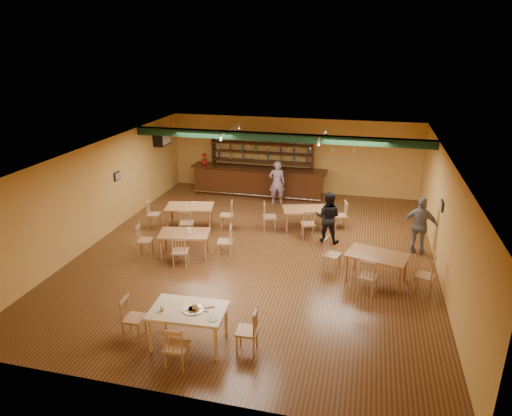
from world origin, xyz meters
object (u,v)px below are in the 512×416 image
(dining_table_a, at_px, (190,217))
(patron_right_a, at_px, (328,217))
(dining_table_c, at_px, (185,244))
(dining_table_d, at_px, (376,268))
(near_table, at_px, (189,326))
(dining_table_b, at_px, (305,219))
(patron_bar, at_px, (277,183))
(bar_counter, at_px, (258,182))

(dining_table_a, xyz_separation_m, patron_right_a, (4.51, -0.02, 0.42))
(dining_table_c, bearing_deg, dining_table_a, 95.47)
(dining_table_d, bearing_deg, dining_table_c, -167.23)
(dining_table_c, xyz_separation_m, near_table, (1.65, -3.84, 0.05))
(dining_table_d, bearing_deg, dining_table_b, 142.14)
(dining_table_c, bearing_deg, patron_right_a, 15.29)
(dining_table_c, xyz_separation_m, dining_table_d, (5.35, -0.22, 0.02))
(dining_table_d, distance_m, patron_bar, 6.43)
(patron_bar, bearing_deg, patron_right_a, 112.86)
(bar_counter, bearing_deg, dining_table_a, -109.81)
(dining_table_b, distance_m, dining_table_c, 4.15)
(dining_table_b, distance_m, dining_table_d, 3.76)
(dining_table_d, height_order, patron_right_a, patron_right_a)
(dining_table_c, relative_size, near_table, 0.94)
(patron_right_a, bearing_deg, dining_table_a, 6.48)
(dining_table_b, bearing_deg, dining_table_c, -154.14)
(dining_table_d, bearing_deg, bar_counter, 142.09)
(dining_table_b, bearing_deg, patron_bar, 105.61)
(dining_table_d, relative_size, patron_right_a, 0.93)
(dining_table_a, height_order, dining_table_b, dining_table_a)
(dining_table_b, distance_m, patron_right_a, 1.21)
(dining_table_a, distance_m, dining_table_d, 6.37)
(bar_counter, height_order, patron_bar, patron_bar)
(dining_table_a, distance_m, patron_right_a, 4.52)
(bar_counter, xyz_separation_m, near_table, (0.88, -9.70, -0.16))
(patron_right_a, bearing_deg, patron_bar, -47.54)
(bar_counter, relative_size, dining_table_c, 3.80)
(dining_table_a, distance_m, patron_bar, 3.84)
(dining_table_c, bearing_deg, bar_counter, 70.75)
(dining_table_c, distance_m, dining_table_d, 5.35)
(patron_bar, bearing_deg, bar_counter, -54.95)
(bar_counter, xyz_separation_m, dining_table_b, (2.31, -3.08, -0.21))
(dining_table_c, xyz_separation_m, patron_bar, (1.69, 5.04, 0.48))
(dining_table_b, bearing_deg, bar_counter, 110.70)
(patron_bar, bearing_deg, dining_table_d, 111.97)
(dining_table_a, distance_m, dining_table_c, 2.10)
(dining_table_a, distance_m, near_table, 6.27)
(patron_bar, relative_size, patron_right_a, 1.04)
(dining_table_b, distance_m, patron_bar, 2.70)
(dining_table_b, xyz_separation_m, patron_bar, (-1.40, 2.26, 0.48))
(dining_table_b, bearing_deg, near_table, -118.45)
(near_table, height_order, patron_bar, patron_bar)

